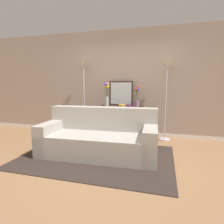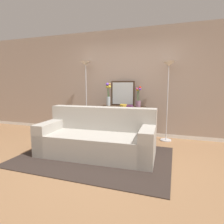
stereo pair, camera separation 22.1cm
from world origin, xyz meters
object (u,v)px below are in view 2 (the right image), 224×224
(vase_tall_flowers, at_px, (108,95))
(book_row_under_console, at_px, (112,134))
(console_table, at_px, (123,116))
(couch, at_px, (98,138))
(vase_short_flowers, at_px, (138,99))
(wall_mirror, at_px, (123,93))
(floor_lamp_left, at_px, (86,78))
(fruit_bowl, at_px, (123,105))
(book_stack, at_px, (129,106))
(floor_lamp_right, at_px, (168,79))

(vase_tall_flowers, xyz_separation_m, book_row_under_console, (0.09, -0.01, -1.01))
(console_table, relative_size, vase_tall_flowers, 1.91)
(couch, bearing_deg, vase_short_flowers, 68.64)
(couch, height_order, wall_mirror, wall_mirror)
(floor_lamp_left, distance_m, wall_mirror, 1.06)
(wall_mirror, xyz_separation_m, vase_short_flowers, (0.43, -0.13, -0.13))
(couch, height_order, vase_tall_flowers, vase_tall_flowers)
(vase_short_flowers, bearing_deg, console_table, -179.12)
(couch, bearing_deg, book_row_under_console, 97.30)
(couch, distance_m, wall_mirror, 1.66)
(couch, height_order, fruit_bowl, couch)
(book_stack, bearing_deg, vase_tall_flowers, 171.18)
(wall_mirror, relative_size, vase_tall_flowers, 1.07)
(floor_lamp_right, xyz_separation_m, fruit_bowl, (-1.03, -0.10, -0.63))
(vase_tall_flowers, relative_size, book_stack, 2.88)
(floor_lamp_left, height_order, fruit_bowl, floor_lamp_left)
(console_table, bearing_deg, book_row_under_console, -180.00)
(floor_lamp_left, relative_size, vase_tall_flowers, 3.29)
(floor_lamp_right, distance_m, book_stack, 1.11)
(couch, height_order, floor_lamp_left, floor_lamp_left)
(fruit_bowl, bearing_deg, floor_lamp_right, 5.77)
(vase_short_flowers, bearing_deg, book_row_under_console, -179.50)
(couch, relative_size, console_table, 1.97)
(couch, relative_size, book_row_under_console, 6.41)
(couch, xyz_separation_m, floor_lamp_right, (1.20, 1.32, 1.14))
(floor_lamp_right, xyz_separation_m, vase_short_flowers, (-0.69, 0.00, -0.48))
(console_table, bearing_deg, vase_tall_flowers, 178.16)
(floor_lamp_left, bearing_deg, vase_short_flowers, 0.01)
(floor_lamp_left, bearing_deg, console_table, -0.32)
(couch, distance_m, floor_lamp_right, 2.12)
(floor_lamp_right, bearing_deg, book_row_under_console, -179.76)
(couch, bearing_deg, floor_lamp_right, 47.71)
(wall_mirror, bearing_deg, couch, -93.45)
(fruit_bowl, relative_size, book_row_under_console, 0.52)
(wall_mirror, bearing_deg, vase_tall_flowers, -160.29)
(floor_lamp_right, height_order, vase_short_flowers, floor_lamp_right)
(console_table, height_order, book_stack, book_stack)
(floor_lamp_left, bearing_deg, couch, -56.21)
(floor_lamp_left, height_order, book_row_under_console, floor_lamp_left)
(vase_tall_flowers, distance_m, book_stack, 0.62)
(console_table, relative_size, book_row_under_console, 3.26)
(couch, xyz_separation_m, wall_mirror, (0.09, 1.46, 0.80))
(vase_short_flowers, distance_m, book_row_under_console, 1.15)
(book_stack, bearing_deg, book_row_under_console, 170.99)
(wall_mirror, xyz_separation_m, fruit_bowl, (0.08, -0.24, -0.28))
(wall_mirror, bearing_deg, vase_short_flowers, -16.89)
(couch, xyz_separation_m, book_stack, (0.30, 1.24, 0.50))
(wall_mirror, distance_m, book_row_under_console, 1.09)
(console_table, xyz_separation_m, vase_short_flowers, (0.39, 0.01, 0.44))
(wall_mirror, relative_size, book_stack, 3.10)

